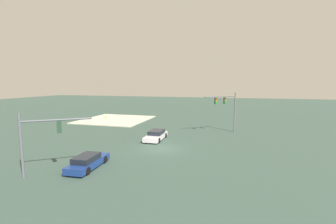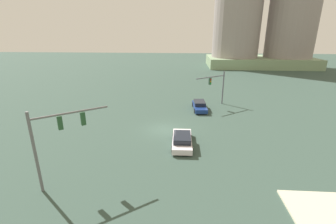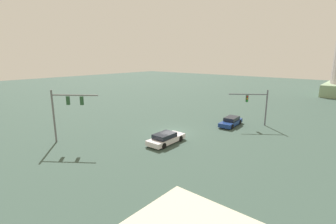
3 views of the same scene
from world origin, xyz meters
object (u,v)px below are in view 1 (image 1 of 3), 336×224
Objects in this scene: traffic_signal_opposite_side at (227,105)px; sedan_car_waiting_far at (88,162)px; fire_hydrant_on_curb at (106,117)px; traffic_signal_near_corner at (40,134)px; sedan_car_approaching at (156,135)px.

sedan_car_waiting_far is (11.10, 18.32, -3.56)m from traffic_signal_opposite_side.
traffic_signal_opposite_side reaches higher than fire_hydrant_on_curb.
traffic_signal_near_corner is 1.04× the size of sedan_car_approaching.
traffic_signal_opposite_side is 8.45× the size of fire_hydrant_on_curb.
fire_hydrant_on_curb is at bearing 74.62° from traffic_signal_near_corner.
fire_hydrant_on_curb is at bearing -51.61° from traffic_signal_opposite_side.
fire_hydrant_on_curb is (24.20, -6.57, -3.65)m from traffic_signal_opposite_side.
sedan_car_waiting_far is (2.38, 11.41, -0.00)m from sedan_car_approaching.
traffic_signal_near_corner is at bearing 20.06° from traffic_signal_opposite_side.
traffic_signal_near_corner is 14.89m from sedan_car_approaching.
traffic_signal_near_corner is at bearing 111.10° from fire_hydrant_on_curb.
sedan_car_approaching reaches higher than fire_hydrant_on_curb.
traffic_signal_near_corner is 24.80m from traffic_signal_opposite_side.
sedan_car_waiting_far is at bearing 22.36° from traffic_signal_opposite_side.
traffic_signal_near_corner reaches higher than sedan_car_waiting_far.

